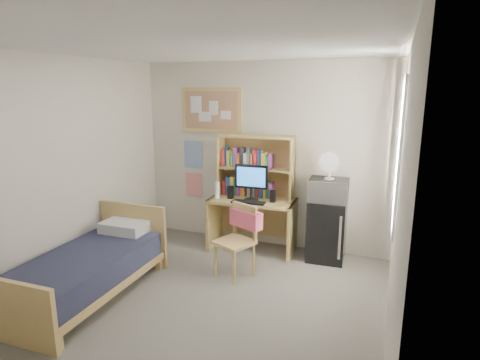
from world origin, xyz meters
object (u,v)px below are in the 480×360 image
at_px(desk, 252,224).
at_px(desk_fan, 330,167).
at_px(microwave, 329,190).
at_px(desk_chair, 234,242).
at_px(speaker_left, 230,192).
at_px(bed, 86,276).
at_px(speaker_right, 273,196).
at_px(monitor, 251,183).
at_px(bulletin_board, 211,110).
at_px(mini_fridge, 327,230).

relative_size(desk, desk_fan, 3.68).
bearing_deg(microwave, desk_chair, -139.93).
relative_size(speaker_left, microwave, 0.36).
bearing_deg(desk_fan, bed, -142.47).
bearing_deg(bed, speaker_right, 48.48).
bearing_deg(bed, microwave, 38.76).
bearing_deg(monitor, speaker_left, -180.00).
height_order(bulletin_board, desk_chair, bulletin_board).
bearing_deg(desk_chair, speaker_right, 97.53).
height_order(desk_chair, microwave, microwave).
height_order(monitor, microwave, monitor).
relative_size(bed, microwave, 3.63).
height_order(monitor, desk_fan, desk_fan).
xyz_separation_m(speaker_left, desk_fan, (1.32, 0.11, 0.44)).
xyz_separation_m(mini_fridge, bed, (-2.27, -1.95, -0.16)).
bearing_deg(mini_fridge, bulletin_board, 169.28).
bearing_deg(bulletin_board, speaker_right, -18.05).
xyz_separation_m(bulletin_board, mini_fridge, (1.77, -0.24, -1.51)).
bearing_deg(monitor, desk_chair, -88.14).
xyz_separation_m(bed, speaker_right, (1.55, 1.85, 0.57)).
bearing_deg(microwave, bed, -142.47).
bearing_deg(desk, desk_fan, -1.26).
bearing_deg(mini_fridge, bed, -142.17).
bearing_deg(mini_fridge, speaker_right, -175.13).
relative_size(mini_fridge, desk_fan, 2.54).
xyz_separation_m(desk_chair, speaker_right, (0.23, 0.81, 0.38)).
relative_size(desk, microwave, 2.40).
xyz_separation_m(bulletin_board, microwave, (1.77, -0.26, -0.96)).
distance_m(mini_fridge, monitor, 1.17).
bearing_deg(bed, desk_fan, 38.76).
distance_m(desk_chair, desk_fan, 1.54).
xyz_separation_m(bed, monitor, (1.25, 1.84, 0.73)).
height_order(mini_fridge, desk_fan, desk_fan).
xyz_separation_m(bulletin_board, desk_chair, (0.82, -1.15, -1.48)).
height_order(desk, desk_chair, desk_chair).
distance_m(bulletin_board, desk, 1.75).
bearing_deg(speaker_right, desk_fan, 2.97).
relative_size(bed, speaker_left, 10.13).
height_order(desk, monitor, monitor).
distance_m(desk_chair, speaker_left, 0.94).
xyz_separation_m(desk, speaker_right, (0.30, -0.04, 0.45)).
height_order(microwave, desk_fan, desk_fan).
relative_size(bulletin_board, desk_fan, 2.93).
distance_m(bulletin_board, speaker_left, 1.24).
bearing_deg(desk_chair, desk, 118.35).
distance_m(desk, speaker_right, 0.54).
relative_size(desk, monitor, 2.45).
relative_size(desk, speaker_right, 7.20).
relative_size(bulletin_board, speaker_left, 5.34).
relative_size(desk_chair, monitor, 1.82).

